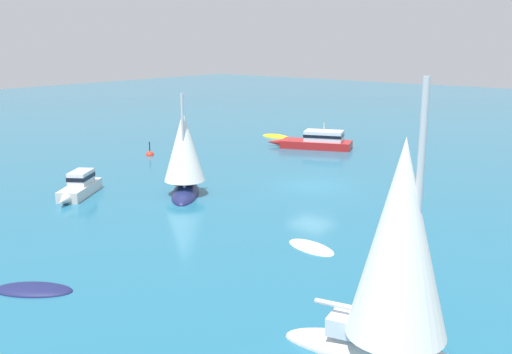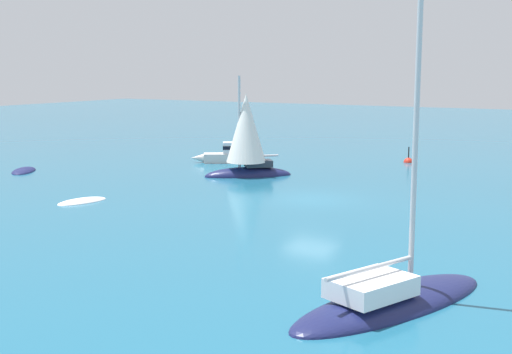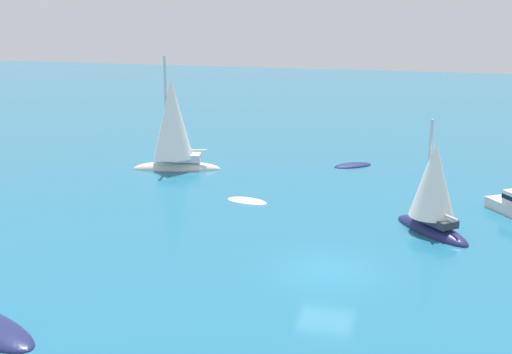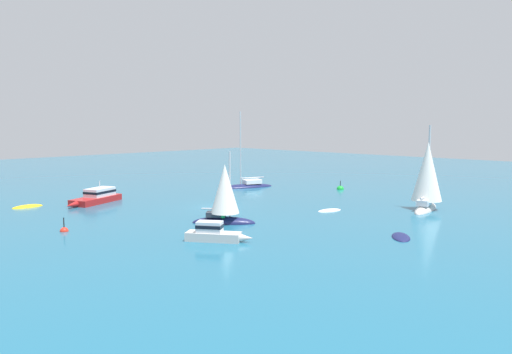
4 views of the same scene
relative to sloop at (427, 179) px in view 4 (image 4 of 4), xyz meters
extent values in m
plane|color=#1E607F|center=(-12.79, 15.33, -2.88)|extent=(160.00, 160.00, 0.00)
ellipsoid|color=silver|center=(-0.15, -0.03, -2.88)|extent=(6.30, 2.72, 1.10)
cube|color=silver|center=(-0.87, -0.19, -2.07)|extent=(2.01, 1.38, 0.53)
cylinder|color=silver|center=(0.45, 0.10, 1.33)|extent=(0.19, 0.19, 7.33)
cylinder|color=silver|center=(-0.90, -0.20, -1.56)|extent=(2.73, 0.74, 0.15)
cone|color=white|center=(0.05, 0.01, 0.71)|extent=(3.29, 3.29, 5.50)
ellipsoid|color=yellow|center=(-25.37, 28.41, -2.88)|extent=(2.88, 1.27, 0.48)
ellipsoid|color=#191E4C|center=(-0.40, 23.51, -2.88)|extent=(7.45, 4.61, 0.86)
cube|color=white|center=(0.40, 23.19, -2.20)|extent=(2.55, 2.17, 0.51)
cylinder|color=silver|center=(-1.07, 23.78, 2.07)|extent=(0.15, 0.15, 9.06)
cylinder|color=silver|center=(0.43, 23.18, -1.69)|extent=(3.04, 1.30, 0.12)
cube|color=#B21E1E|center=(-19.48, 26.03, -2.58)|extent=(6.03, 4.08, 0.61)
cone|color=#B21E1E|center=(-22.71, 24.72, -2.58)|extent=(1.54, 1.10, 0.61)
cube|color=silver|center=(-18.91, 26.26, -1.85)|extent=(3.44, 2.71, 0.84)
cube|color=black|center=(-18.91, 26.26, -1.81)|extent=(3.49, 2.76, 0.24)
cylinder|color=silver|center=(-18.91, 26.26, -1.08)|extent=(0.08, 0.08, 0.70)
ellipsoid|color=white|center=(-6.79, 6.18, -2.88)|extent=(2.75, 1.75, 0.32)
ellipsoid|color=#191E4C|center=(-17.39, 9.09, -2.88)|extent=(4.49, 4.89, 1.08)
cube|color=#2D333D|center=(-17.79, 9.56, -2.15)|extent=(1.81, 1.86, 0.39)
cylinder|color=silver|center=(-17.05, 8.70, 0.30)|extent=(0.15, 0.15, 5.30)
cylinder|color=silver|center=(-17.81, 9.58, -1.71)|extent=(1.60, 1.84, 0.12)
cone|color=white|center=(-17.31, 9.00, -0.06)|extent=(3.26, 3.26, 3.97)
cylinder|color=#19994C|center=(-17.76, 8.74, -1.81)|extent=(0.32, 0.32, 1.07)
sphere|color=#A66755|center=(-17.76, 8.74, -1.16)|extent=(0.24, 0.24, 0.24)
cube|color=silver|center=(-21.93, 5.17, -2.58)|extent=(3.08, 3.85, 0.60)
cone|color=silver|center=(-20.68, 3.23, -2.58)|extent=(1.02, 1.12, 0.60)
cube|color=silver|center=(-22.08, 5.39, -1.91)|extent=(1.77, 1.99, 0.75)
cube|color=black|center=(-22.08, 5.39, -1.87)|extent=(1.82, 2.04, 0.24)
ellipsoid|color=#191E4C|center=(-12.07, -3.72, -2.88)|extent=(3.10, 2.64, 0.45)
sphere|color=green|center=(6.26, 13.82, -2.88)|extent=(0.90, 0.90, 0.90)
cylinder|color=black|center=(6.26, 13.82, -2.14)|extent=(0.08, 0.08, 0.59)
sphere|color=red|center=(-27.74, 15.50, -2.88)|extent=(0.64, 0.64, 0.64)
cylinder|color=black|center=(-27.74, 15.50, -2.20)|extent=(0.08, 0.08, 0.74)
camera|label=1|loc=(6.38, -14.01, 5.93)|focal=41.51mm
camera|label=2|loc=(16.46, 28.93, 3.37)|focal=47.56mm
camera|label=3|loc=(-16.25, 43.67, 9.23)|focal=47.95mm
camera|label=4|loc=(-43.93, -19.99, 5.25)|focal=34.53mm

